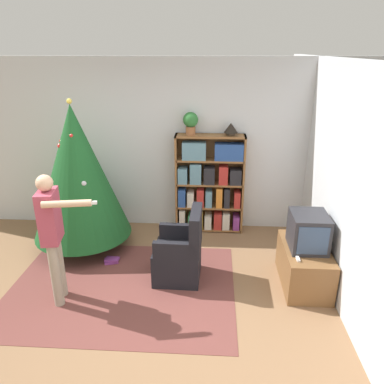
% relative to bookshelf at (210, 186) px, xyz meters
% --- Properties ---
extents(ground_plane, '(14.00, 14.00, 0.00)m').
position_rel_bookshelf_xyz_m(ground_plane, '(-0.79, -2.11, -0.74)').
color(ground_plane, '#846042').
extents(wall_back, '(8.00, 0.10, 2.60)m').
position_rel_bookshelf_xyz_m(wall_back, '(-0.79, 0.21, 0.56)').
color(wall_back, silver).
rests_on(wall_back, ground_plane).
extents(wall_right, '(0.10, 8.00, 2.60)m').
position_rel_bookshelf_xyz_m(wall_right, '(1.50, -2.11, 0.56)').
color(wall_right, silver).
rests_on(wall_right, ground_plane).
extents(area_rug, '(2.69, 2.01, 0.01)m').
position_rel_bookshelf_xyz_m(area_rug, '(-1.01, -1.62, -0.74)').
color(area_rug, brown).
rests_on(area_rug, ground_plane).
extents(bookshelf, '(1.04, 0.26, 1.52)m').
position_rel_bookshelf_xyz_m(bookshelf, '(0.00, 0.00, 0.00)').
color(bookshelf, brown).
rests_on(bookshelf, ground_plane).
extents(tv_stand, '(0.52, 0.92, 0.50)m').
position_rel_bookshelf_xyz_m(tv_stand, '(1.17, -1.39, -0.49)').
color(tv_stand, brown).
rests_on(tv_stand, ground_plane).
extents(television, '(0.41, 0.47, 0.43)m').
position_rel_bookshelf_xyz_m(television, '(1.17, -1.39, -0.03)').
color(television, '#28282D').
rests_on(television, tv_stand).
extents(game_remote, '(0.04, 0.12, 0.02)m').
position_rel_bookshelf_xyz_m(game_remote, '(1.02, -1.67, -0.23)').
color(game_remote, white).
rests_on(game_remote, tv_stand).
extents(christmas_tree, '(1.34, 1.34, 2.11)m').
position_rel_bookshelf_xyz_m(christmas_tree, '(-1.78, -0.66, 0.39)').
color(christmas_tree, '#4C3323').
rests_on(christmas_tree, ground_plane).
extents(armchair, '(0.58, 0.57, 0.92)m').
position_rel_bookshelf_xyz_m(armchair, '(-0.33, -1.36, -0.42)').
color(armchair, black).
rests_on(armchair, ground_plane).
extents(standing_person, '(0.68, 0.46, 1.51)m').
position_rel_bookshelf_xyz_m(standing_person, '(-1.65, -1.88, 0.15)').
color(standing_person, '#9E937F').
rests_on(standing_person, ground_plane).
extents(potted_plant, '(0.22, 0.22, 0.33)m').
position_rel_bookshelf_xyz_m(potted_plant, '(-0.29, 0.01, 0.97)').
color(potted_plant, '#935B38').
rests_on(potted_plant, bookshelf).
extents(table_lamp, '(0.20, 0.20, 0.18)m').
position_rel_bookshelf_xyz_m(table_lamp, '(0.29, 0.01, 0.88)').
color(table_lamp, '#473828').
rests_on(table_lamp, bookshelf).
extents(book_pile_near_tree, '(0.22, 0.20, 0.06)m').
position_rel_bookshelf_xyz_m(book_pile_near_tree, '(-1.29, -1.06, -0.71)').
color(book_pile_near_tree, '#843889').
rests_on(book_pile_near_tree, ground_plane).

